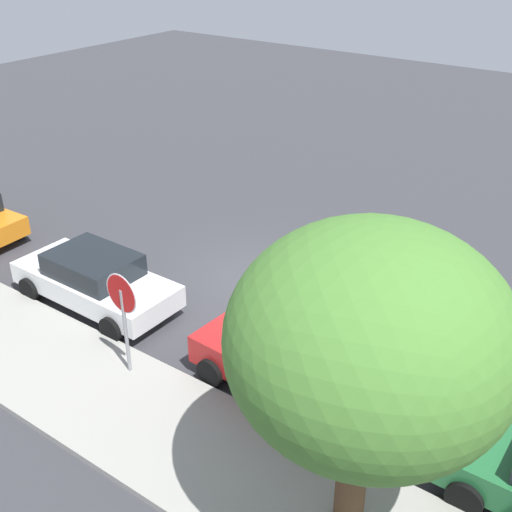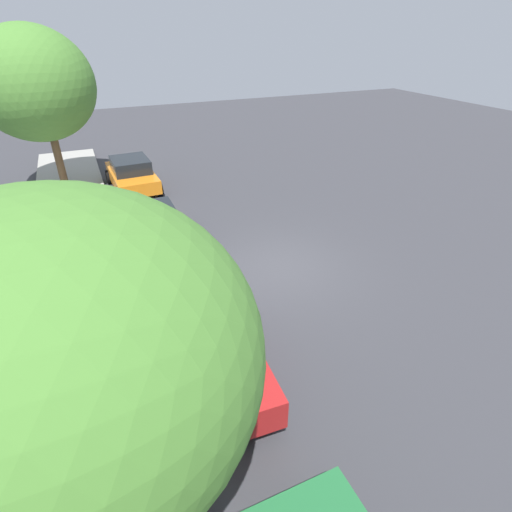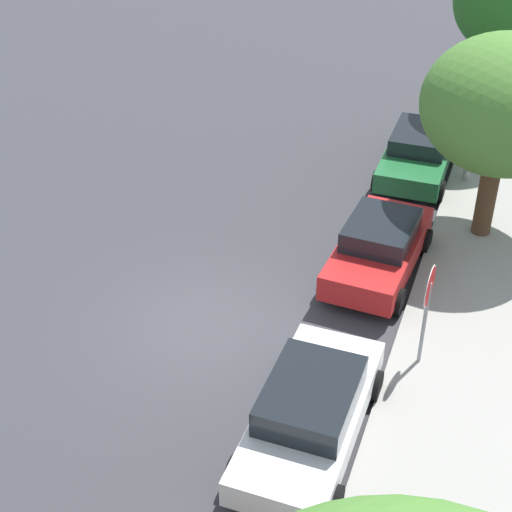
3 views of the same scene
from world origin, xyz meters
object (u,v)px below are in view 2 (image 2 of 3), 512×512
(stop_sign, at_px, (105,252))
(parked_car_white, at_px, (153,231))
(parked_car_orange, at_px, (132,174))
(parked_car_red, at_px, (209,346))
(street_tree_mid_block, at_px, (60,360))
(street_tree_far, at_px, (34,85))

(stop_sign, distance_m, parked_car_white, 3.33)
(stop_sign, bearing_deg, parked_car_white, -29.58)
(stop_sign, distance_m, parked_car_orange, 9.06)
(parked_car_red, xyz_separation_m, street_tree_mid_block, (-2.65, 2.21, 2.91))
(stop_sign, height_order, parked_car_red, stop_sign)
(parked_car_red, bearing_deg, street_tree_mid_block, 140.10)
(parked_car_red, distance_m, parked_car_orange, 11.88)
(stop_sign, bearing_deg, street_tree_far, 6.90)
(stop_sign, relative_size, parked_car_red, 0.60)
(street_tree_far, bearing_deg, parked_car_red, -167.99)
(street_tree_mid_block, bearing_deg, street_tree_far, 2.09)
(stop_sign, distance_m, street_tree_far, 10.47)
(street_tree_mid_block, bearing_deg, stop_sign, -6.41)
(parked_car_white, relative_size, street_tree_far, 0.67)
(parked_car_red, distance_m, street_tree_far, 13.90)
(parked_car_red, xyz_separation_m, parked_car_orange, (11.88, -0.23, -0.02))
(stop_sign, height_order, parked_car_white, stop_sign)
(stop_sign, xyz_separation_m, parked_car_red, (-3.06, -1.57, -1.00))
(parked_car_orange, relative_size, street_tree_far, 0.59)
(parked_car_red, bearing_deg, parked_car_orange, -1.12)
(stop_sign, bearing_deg, street_tree_mid_block, 173.59)
(parked_car_orange, relative_size, street_tree_mid_block, 0.73)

